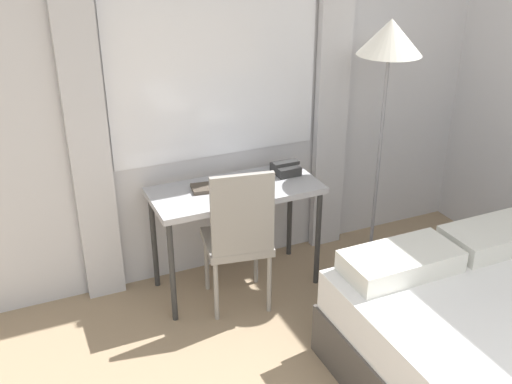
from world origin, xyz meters
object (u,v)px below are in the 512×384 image
(desk_chair, at_px, (239,234))
(standing_lamp, at_px, (389,57))
(book, at_px, (209,187))
(telephone, at_px, (286,168))
(desk, at_px, (236,198))

(desk_chair, xyz_separation_m, standing_lamp, (1.09, 0.13, 0.96))
(desk_chair, height_order, book, desk_chair)
(desk_chair, relative_size, telephone, 5.43)
(desk, distance_m, telephone, 0.42)
(book, bearing_deg, desk_chair, -74.72)
(book, bearing_deg, telephone, 2.96)
(desk, xyz_separation_m, book, (-0.16, 0.05, 0.09))
(telephone, height_order, book, telephone)
(desk, xyz_separation_m, desk_chair, (-0.08, -0.25, -0.12))
(desk_chair, bearing_deg, telephone, 43.84)
(desk, relative_size, telephone, 6.04)
(standing_lamp, bearing_deg, telephone, 162.55)
(book, bearing_deg, standing_lamp, -7.96)
(desk, bearing_deg, standing_lamp, -6.59)
(desk_chair, height_order, standing_lamp, standing_lamp)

